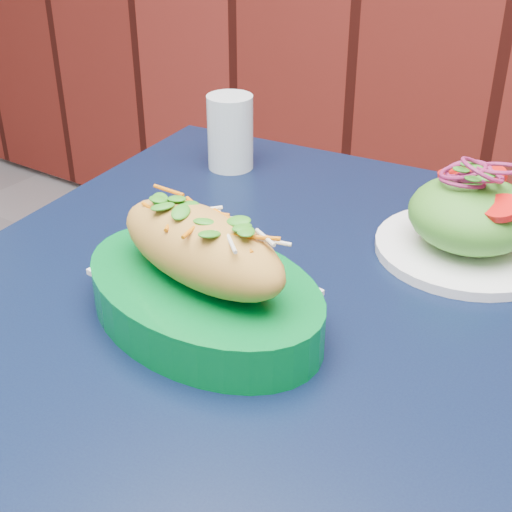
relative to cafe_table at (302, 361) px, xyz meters
The scene contains 4 objects.
cafe_table is the anchor object (origin of this frame).
banh_mi_basket 0.18m from the cafe_table, 123.77° to the right, with size 0.31×0.23×0.13m.
salad_plate 0.25m from the cafe_table, 59.64° to the left, with size 0.21×0.21×0.12m.
water_glass 0.39m from the cafe_table, 138.38° to the left, with size 0.07×0.07×0.11m, color silver.
Camera 1 is at (0.07, 1.24, 1.17)m, focal length 50.00 mm.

